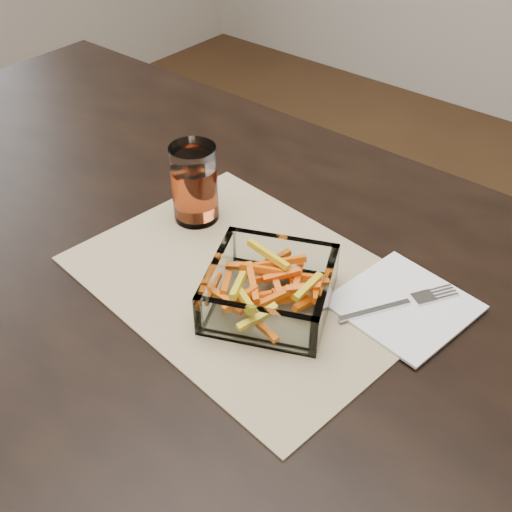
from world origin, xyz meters
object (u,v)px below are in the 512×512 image
(tumbler, at_px, (195,186))
(fork, at_px, (403,303))
(dining_table, at_px, (194,310))
(glass_bowl, at_px, (270,291))

(tumbler, bearing_deg, fork, 4.19)
(dining_table, bearing_deg, fork, 22.08)
(glass_bowl, height_order, fork, glass_bowl)
(glass_bowl, xyz_separation_m, tumbler, (-0.21, 0.08, 0.03))
(fork, bearing_deg, glass_bowl, -110.31)
(dining_table, height_order, fork, fork)
(dining_table, height_order, glass_bowl, glass_bowl)
(tumbler, relative_size, fork, 0.79)
(fork, bearing_deg, dining_table, -127.41)
(dining_table, bearing_deg, tumbler, 128.63)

